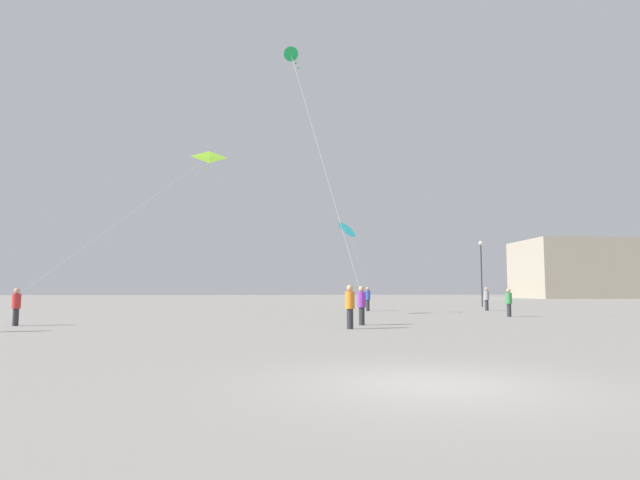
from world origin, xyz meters
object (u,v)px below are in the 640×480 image
Objects in this scene: person_in_blue at (368,298)px; person_in_green at (509,301)px; person_in_purple at (362,304)px; kite_emerald_diamond at (293,61)px; lamppost_east at (481,264)px; kite_lime_delta at (207,159)px; person_in_orange at (350,305)px; building_left_hall at (580,269)px; person_in_grey at (487,298)px; kite_cyan_diamond at (348,229)px; person_in_red at (16,305)px.

person_in_blue is 11.14m from person_in_green.
kite_emerald_diamond reaches higher than person_in_purple.
lamppost_east is (15.05, 24.12, 2.97)m from person_in_purple.
lamppost_east is (22.93, 15.63, -5.44)m from kite_lime_delta.
building_left_hall is at bearing -109.14° from person_in_orange.
kite_lime_delta is (-19.78, -6.85, 8.40)m from person_in_grey.
kite_lime_delta reaches higher than kite_cyan_diamond.
person_in_blue is at bearing -131.75° from building_left_hall.
lamppost_east is (15.89, 26.33, 2.95)m from person_in_orange.
lamppost_east reaches higher than person_in_red.
person_in_grey is 30.49m from person_in_red.
kite_lime_delta is at bearing -161.83° from kite_cyan_diamond.
person_in_orange is at bearing -104.84° from person_in_green.
kite_lime_delta reaches higher than lamppost_east.
building_left_hall is at bearing 51.20° from kite_emerald_diamond.
person_in_orange reaches higher than person_in_purple.
person_in_orange is at bearing -97.69° from kite_cyan_diamond.
lamppost_east is at bearing 50.82° from kite_emerald_diamond.
building_left_hall is (52.55, 72.23, 4.26)m from person_in_orange.
person_in_blue is 1.08× the size of person_in_green.
kite_emerald_diamond is at bearing -128.80° from building_left_hall.
kite_lime_delta reaches higher than person_in_purple.
person_in_orange is at bearing -62.80° from kite_emerald_diamond.
building_left_hall is 3.54× the size of lamppost_east.
person_in_green is at bearing 31.53° from person_in_grey.
person_in_red is 16.86m from kite_emerald_diamond.
person_in_purple is 14.95m from person_in_red.
kite_lime_delta is (-4.88, 6.51, -3.40)m from kite_emerald_diamond.
person_in_blue is at bearing -85.41° from person_in_orange.
person_in_grey is at bearing -60.44° from person_in_red.
person_in_purple is at bearing 8.15° from person_in_grey.
person_in_purple reaches higher than person_in_green.
person_in_green is 19.54m from kite_lime_delta.
person_in_green is at bearing -29.62° from kite_cyan_diamond.
person_in_blue reaches higher than person_in_red.
person_in_grey is 0.14× the size of kite_emerald_diamond.
person_in_orange is (-12.74, -17.56, 0.01)m from person_in_grey.
kite_cyan_diamond is (-10.90, -3.94, 4.58)m from person_in_grey.
person_in_orange is 14.48m from kite_cyan_diamond.
kite_emerald_diamond is (-12.62, -4.52, 11.86)m from person_in_green.
person_in_purple is 0.29× the size of lamppost_east.
kite_cyan_diamond is (15.92, 10.55, 4.64)m from person_in_red.
kite_cyan_diamond is at bearing -174.23° from person_in_green.
kite_lime_delta reaches higher than person_in_red.
person_in_orange is 1.07× the size of person_in_green.
kite_emerald_diamond is at bearing -53.13° from kite_lime_delta.
person_in_grey is at bearing 19.87° from kite_cyan_diamond.
person_in_red is 23.13m from person_in_blue.
person_in_purple is at bearing -95.02° from kite_cyan_diamond.
person_in_purple is 0.08× the size of building_left_hall.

